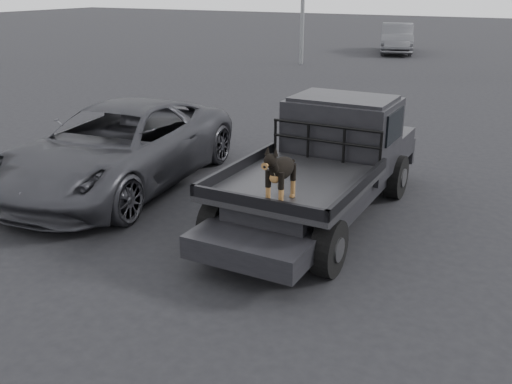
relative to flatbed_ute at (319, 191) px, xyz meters
The scene contains 7 objects.
ground 1.60m from the flatbed_ute, 78.97° to the right, with size 120.00×120.00×0.00m, color black.
flatbed_ute is the anchor object (origin of this frame).
ute_cab 1.31m from the flatbed_ute, 90.00° to the left, with size 1.72×1.30×0.88m, color black, non-canonical shape.
headache_rack 0.76m from the flatbed_ute, 90.00° to the left, with size 1.80×0.08×0.55m, color black, non-canonical shape.
dog 1.94m from the flatbed_ute, 84.90° to the right, with size 0.32×0.60×0.74m, color black, non-canonical shape.
parked_suv 3.84m from the flatbed_ute, behind, with size 2.47×5.36×1.49m, color #313137.
distant_car_a 23.48m from the flatbed_ute, 102.10° to the left, with size 1.58×4.54×1.50m, color #49494E.
Camera 1 is at (2.80, -6.44, 3.57)m, focal length 40.00 mm.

